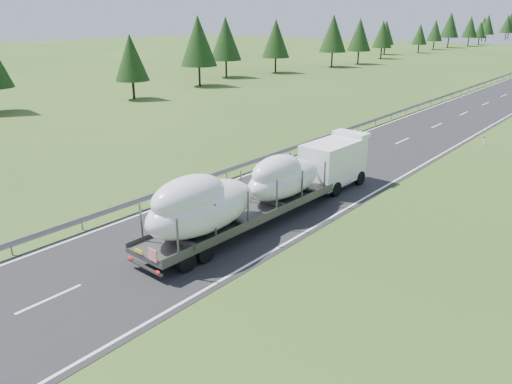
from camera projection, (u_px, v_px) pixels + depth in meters
The scene contains 3 objects.
ground at pixel (200, 232), 27.79m from camera, with size 400.00×400.00×0.00m, color #304C19.
tree_line_left at pixel (433, 29), 161.22m from camera, with size 13.68×355.12×11.98m.
boat_truck at pixel (262, 186), 28.44m from camera, with size 3.27×19.21×4.13m.
Camera 1 is at (18.47, -17.72, 11.47)m, focal length 35.00 mm.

